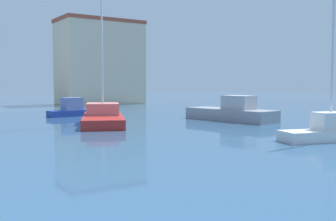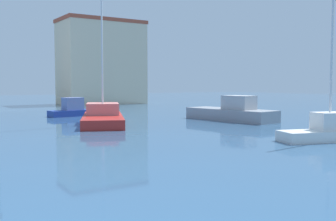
{
  "view_description": "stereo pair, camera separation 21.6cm",
  "coord_description": "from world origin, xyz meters",
  "views": [
    {
      "loc": [
        -0.54,
        -4.31,
        2.92
      ],
      "look_at": [
        15.52,
        19.78,
        0.96
      ],
      "focal_mm": 42.81,
      "sensor_mm": 36.0,
      "label": 1
    },
    {
      "loc": [
        -0.36,
        -4.43,
        2.92
      ],
      "look_at": [
        15.52,
        19.78,
        0.96
      ],
      "focal_mm": 42.81,
      "sensor_mm": 36.0,
      "label": 2
    }
  ],
  "objects": [
    {
      "name": "motorboat_grey_center_channel",
      "position": [
        21.07,
        19.06,
        0.64
      ],
      "size": [
        3.4,
        7.87,
        1.98
      ],
      "color": "gray",
      "rests_on": "water"
    },
    {
      "name": "sailboat_red_far_right",
      "position": [
        11.41,
        22.08,
        0.57
      ],
      "size": [
        5.84,
        8.63,
        11.53
      ],
      "color": "#B22823",
      "rests_on": "water"
    },
    {
      "name": "water",
      "position": [
        15.0,
        20.0,
        0.0
      ],
      "size": [
        160.0,
        160.0,
        0.0
      ],
      "primitive_type": "plane",
      "color": "#2D5175",
      "rests_on": "ground"
    },
    {
      "name": "motorboat_blue_near_pier",
      "position": [
        12.08,
        30.06,
        0.6
      ],
      "size": [
        4.4,
        1.92,
        1.67
      ],
      "color": "#233D93",
      "rests_on": "water"
    },
    {
      "name": "yacht_club",
      "position": [
        23.13,
        48.68,
        5.93
      ],
      "size": [
        11.59,
        6.65,
        11.83
      ],
      "color": "beige",
      "rests_on": "ground"
    },
    {
      "name": "sailboat_white_far_left",
      "position": [
        17.61,
        7.96,
        0.55
      ],
      "size": [
        5.52,
        3.12,
        8.18
      ],
      "color": "white",
      "rests_on": "water"
    }
  ]
}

